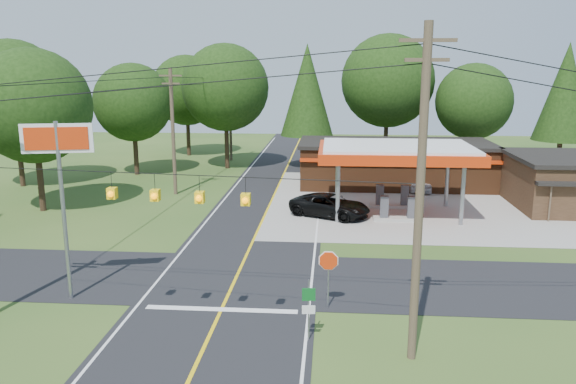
# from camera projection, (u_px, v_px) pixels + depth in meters

# --- Properties ---
(ground) EXTENTS (120.00, 120.00, 0.00)m
(ground) POSITION_uv_depth(u_px,v_px,m) (236.00, 279.00, 27.29)
(ground) COLOR #2C4D1B
(ground) RESTS_ON ground
(main_highway) EXTENTS (8.00, 120.00, 0.02)m
(main_highway) POSITION_uv_depth(u_px,v_px,m) (236.00, 279.00, 27.29)
(main_highway) COLOR black
(main_highway) RESTS_ON ground
(cross_road) EXTENTS (70.00, 7.00, 0.02)m
(cross_road) POSITION_uv_depth(u_px,v_px,m) (236.00, 278.00, 27.29)
(cross_road) COLOR black
(cross_road) RESTS_ON ground
(lane_center_yellow) EXTENTS (0.15, 110.00, 0.00)m
(lane_center_yellow) POSITION_uv_depth(u_px,v_px,m) (236.00, 278.00, 27.29)
(lane_center_yellow) COLOR yellow
(lane_center_yellow) RESTS_ON main_highway
(gas_canopy) EXTENTS (10.60, 7.40, 4.88)m
(gas_canopy) POSITION_uv_depth(u_px,v_px,m) (397.00, 154.00, 38.31)
(gas_canopy) COLOR gray
(gas_canopy) RESTS_ON ground
(convenience_store) EXTENTS (16.40, 7.55, 3.80)m
(convenience_store) POSITION_uv_depth(u_px,v_px,m) (395.00, 163.00, 48.46)
(convenience_store) COLOR #583019
(convenience_store) RESTS_ON ground
(utility_pole_near_right) EXTENTS (1.80, 0.30, 11.50)m
(utility_pole_near_right) POSITION_uv_depth(u_px,v_px,m) (420.00, 194.00, 18.60)
(utility_pole_near_right) COLOR #473828
(utility_pole_near_right) RESTS_ON ground
(utility_pole_far_left) EXTENTS (1.80, 0.30, 10.00)m
(utility_pole_far_left) POSITION_uv_depth(u_px,v_px,m) (173.00, 130.00, 44.28)
(utility_pole_far_left) COLOR #473828
(utility_pole_far_left) RESTS_ON ground
(utility_pole_north) EXTENTS (0.30, 0.30, 9.50)m
(utility_pole_north) POSITION_uv_depth(u_px,v_px,m) (230.00, 117.00, 60.80)
(utility_pole_north) COLOR #473828
(utility_pole_north) RESTS_ON ground
(overhead_beacons) EXTENTS (17.04, 2.04, 1.03)m
(overhead_beacons) POSITION_uv_depth(u_px,v_px,m) (177.00, 177.00, 20.17)
(overhead_beacons) COLOR black
(overhead_beacons) RESTS_ON ground
(treeline_backdrop) EXTENTS (70.27, 51.59, 13.30)m
(treeline_backdrop) POSITION_uv_depth(u_px,v_px,m) (290.00, 97.00, 48.94)
(treeline_backdrop) COLOR #332316
(treeline_backdrop) RESTS_ON ground
(suv_car) EXTENTS (7.37, 7.37, 1.53)m
(suv_car) POSITION_uv_depth(u_px,v_px,m) (330.00, 206.00, 38.43)
(suv_car) COLOR black
(suv_car) RESTS_ON ground
(sedan_car) EXTENTS (4.93, 4.93, 1.48)m
(sedan_car) POSITION_uv_depth(u_px,v_px,m) (421.00, 182.00, 46.63)
(sedan_car) COLOR silver
(sedan_car) RESTS_ON ground
(big_stop_sign) EXTENTS (2.87, 0.73, 7.88)m
(big_stop_sign) POSITION_uv_depth(u_px,v_px,m) (59.00, 166.00, 23.67)
(big_stop_sign) COLOR gray
(big_stop_sign) RESTS_ON ground
(octagonal_stop_sign) EXTENTS (0.89, 0.09, 2.56)m
(octagonal_stop_sign) POSITION_uv_depth(u_px,v_px,m) (328.00, 265.00, 23.59)
(octagonal_stop_sign) COLOR gray
(octagonal_stop_sign) RESTS_ON ground
(route_sign_post) EXTENTS (0.50, 0.11, 2.42)m
(route_sign_post) POSITION_uv_depth(u_px,v_px,m) (309.00, 305.00, 20.82)
(route_sign_post) COLOR gray
(route_sign_post) RESTS_ON ground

